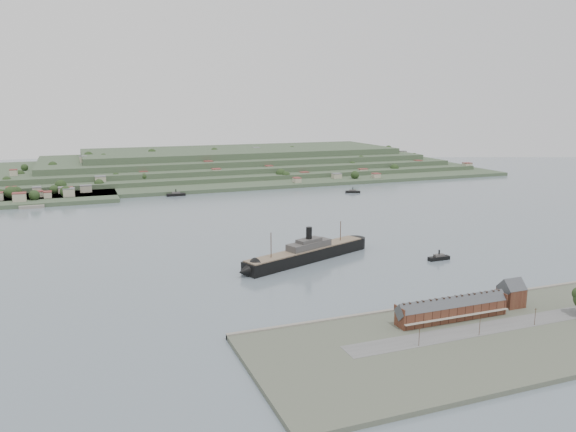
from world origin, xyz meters
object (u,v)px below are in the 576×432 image
object	(u,v)px
terrace_row	(452,309)
gabled_building	(511,293)
steamship	(304,254)
tugboat	(439,258)

from	to	relation	value
terrace_row	gabled_building	world-z (taller)	gabled_building
terrace_row	steamship	xyz separation A→B (m)	(-24.50, 115.95, -2.08)
terrace_row	steamship	size ratio (longest dim) A/B	0.54
terrace_row	gabled_building	size ratio (longest dim) A/B	3.95
steamship	tugboat	xyz separation A→B (m)	(81.67, -27.29, -3.14)
tugboat	terrace_row	bearing A→B (deg)	-122.81
steamship	tugboat	bearing A→B (deg)	-18.48
terrace_row	steamship	world-z (taller)	steamship
gabled_building	steamship	distance (m)	128.00
steamship	terrace_row	bearing A→B (deg)	-78.07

